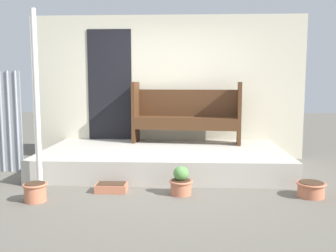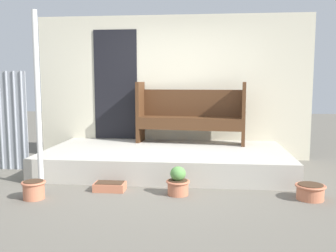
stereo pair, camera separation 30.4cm
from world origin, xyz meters
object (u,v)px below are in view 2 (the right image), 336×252
at_px(support_post, 38,100).
at_px(planter_box_rect, 110,186).
at_px(flower_pot_right, 310,191).
at_px(flower_pot_middle, 178,182).
at_px(bench, 191,112).
at_px(flower_pot_left, 34,189).

relative_size(support_post, planter_box_rect, 5.83).
bearing_deg(flower_pot_right, flower_pot_middle, 179.15).
distance_m(bench, flower_pot_right, 2.61).
bearing_deg(flower_pot_left, flower_pot_middle, 11.27).
height_order(bench, planter_box_rect, bench).
bearing_deg(flower_pot_left, planter_box_rect, 27.32).
bearing_deg(support_post, flower_pot_middle, -5.66).
relative_size(flower_pot_middle, planter_box_rect, 0.90).
xyz_separation_m(bench, planter_box_rect, (-0.97, -1.86, -0.83)).
distance_m(support_post, flower_pot_left, 1.18).
height_order(flower_pot_middle, flower_pot_right, flower_pot_middle).
bearing_deg(support_post, flower_pot_right, -3.45).
distance_m(flower_pot_left, flower_pot_right, 3.34).
relative_size(bench, flower_pot_middle, 5.26).
xyz_separation_m(support_post, flower_pot_left, (0.15, -0.53, -1.04)).
bearing_deg(flower_pot_middle, bench, 87.84).
bearing_deg(flower_pot_middle, support_post, 174.34).
bearing_deg(support_post, bench, 42.03).
bearing_deg(planter_box_rect, support_post, 174.06).
distance_m(support_post, flower_pot_middle, 2.14).
xyz_separation_m(flower_pot_left, planter_box_rect, (0.83, 0.43, -0.07)).
distance_m(bench, flower_pot_middle, 2.08).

